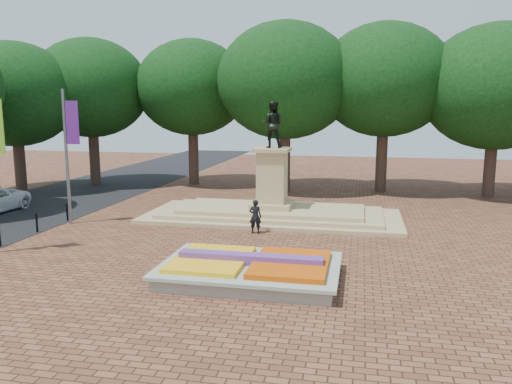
{
  "coord_description": "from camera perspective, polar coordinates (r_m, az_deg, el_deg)",
  "views": [
    {
      "loc": [
        4.73,
        -18.67,
        6.04
      ],
      "look_at": [
        0.03,
        3.57,
        2.2
      ],
      "focal_mm": 35.0,
      "sensor_mm": 36.0,
      "label": 1
    }
  ],
  "objects": [
    {
      "name": "monument",
      "position": [
        27.57,
        1.84,
        -1.2
      ],
      "size": [
        14.0,
        6.0,
        6.4
      ],
      "color": "tan",
      "rests_on": "ground"
    },
    {
      "name": "tree_row_back",
      "position": [
        36.75,
        8.33,
        10.47
      ],
      "size": [
        44.8,
        8.8,
        10.43
      ],
      "color": "#37251E",
      "rests_on": "ground"
    },
    {
      "name": "flower_bed",
      "position": [
        17.99,
        -0.57,
        -8.76
      ],
      "size": [
        6.3,
        4.3,
        0.91
      ],
      "color": "gray",
      "rests_on": "ground"
    },
    {
      "name": "pedestrian",
      "position": [
        24.25,
        -0.08,
        -2.81
      ],
      "size": [
        0.63,
        0.43,
        1.67
      ],
      "primitive_type": "imported",
      "rotation": [
        0.0,
        0.0,
        3.19
      ],
      "color": "black",
      "rests_on": "ground"
    },
    {
      "name": "ground",
      "position": [
        20.18,
        -2.21,
        -7.83
      ],
      "size": [
        90.0,
        90.0,
        0.0
      ],
      "primitive_type": "plane",
      "color": "brown",
      "rests_on": "ground"
    }
  ]
}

